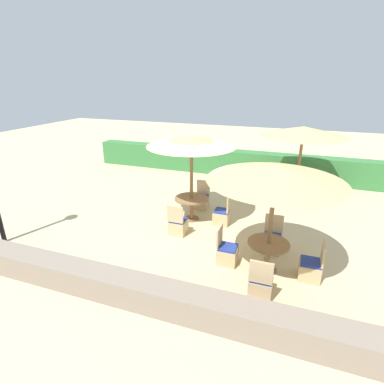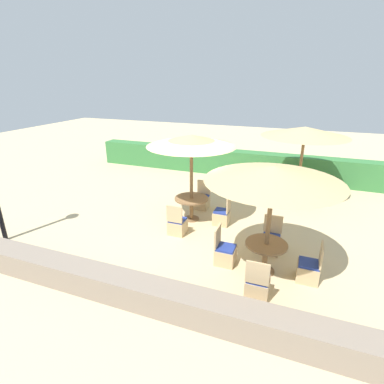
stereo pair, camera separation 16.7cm
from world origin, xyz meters
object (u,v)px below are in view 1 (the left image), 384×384
(patio_chair_front_right_north, at_px, (272,241))
(patio_chair_front_right_east, at_px, (311,268))
(patio_chair_front_right_west, at_px, (227,253))
(parasol_back_right, at_px, (303,131))
(patio_chair_center_north, at_px, (202,201))
(parasol_front_right, at_px, (276,174))
(round_table_back_right, at_px, (296,185))
(patio_chair_back_right_east, at_px, (323,196))
(parasol_center, at_px, (191,141))
(patio_chair_back_right_north, at_px, (297,185))
(round_table_center, at_px, (191,203))
(round_table_front_right, at_px, (268,250))
(patio_chair_center_south, at_px, (178,225))
(patio_chair_back_right_west, at_px, (267,190))
(patio_chair_front_right_south, at_px, (261,285))
(patio_chair_center_east, at_px, (222,216))

(patio_chair_front_right_north, xyz_separation_m, patio_chair_front_right_east, (0.92, -0.90, 0.00))
(patio_chair_front_right_north, relative_size, patio_chair_front_right_west, 1.00)
(parasol_back_right, bearing_deg, patio_chair_center_north, -148.11)
(parasol_front_right, bearing_deg, round_table_back_right, 84.12)
(patio_chair_back_right_east, relative_size, parasol_front_right, 0.33)
(parasol_center, bearing_deg, patio_chair_back_right_east, 35.55)
(patio_chair_back_right_north, xyz_separation_m, parasol_front_right, (-0.55, -5.66, 2.09))
(patio_chair_front_right_east, relative_size, round_table_center, 0.90)
(parasol_front_right, relative_size, patio_chair_front_right_east, 3.08)
(patio_chair_front_right_east, bearing_deg, round_table_front_right, 90.80)
(parasol_front_right, height_order, patio_chair_center_south, parasol_front_right)
(patio_chair_back_right_north, xyz_separation_m, patio_chair_center_south, (-3.12, -4.73, 0.00))
(patio_chair_back_right_north, xyz_separation_m, patio_chair_back_right_west, (-1.05, -0.95, 0.00))
(patio_chair_front_right_south, bearing_deg, parasol_center, 131.28)
(patio_chair_back_right_north, height_order, patio_chair_center_north, same)
(patio_chair_front_right_south, bearing_deg, patio_chair_back_right_east, 75.85)
(round_table_center, relative_size, patio_chair_center_north, 1.12)
(patio_chair_center_south, bearing_deg, patio_chair_back_right_north, 56.57)
(patio_chair_back_right_east, bearing_deg, parasol_front_right, 163.50)
(patio_chair_front_right_south, distance_m, patio_chair_front_right_west, 1.29)
(round_table_front_right, bearing_deg, patio_chair_center_north, 130.84)
(parasol_back_right, xyz_separation_m, patio_chair_back_right_north, (0.06, 0.91, -2.22))
(parasol_front_right, bearing_deg, patio_chair_front_right_north, 88.41)
(patio_chair_front_right_south, height_order, patio_chair_center_east, same)
(patio_chair_front_right_north, xyz_separation_m, patio_chair_center_south, (-2.60, 0.02, 0.00))
(patio_chair_front_right_south, height_order, round_table_center, patio_chair_front_right_south)
(round_table_back_right, distance_m, patio_chair_front_right_east, 4.77)
(round_table_back_right, bearing_deg, patio_chair_back_right_west, -177.58)
(patio_chair_front_right_north, xyz_separation_m, patio_chair_center_east, (-1.57, 1.06, 0.00))
(patio_chair_front_right_north, relative_size, patio_chair_center_east, 1.00)
(round_table_back_right, relative_size, patio_chair_front_right_north, 1.06)
(parasol_back_right, relative_size, parasol_center, 1.09)
(patio_chair_back_right_west, distance_m, patio_chair_center_north, 2.70)
(patio_chair_front_right_east, bearing_deg, patio_chair_front_right_south, 133.72)
(parasol_front_right, bearing_deg, round_table_center, 142.42)
(parasol_front_right, bearing_deg, patio_chair_back_right_north, 84.50)
(patio_chair_front_right_east, bearing_deg, patio_chair_front_right_west, 90.38)
(patio_chair_back_right_west, height_order, patio_chair_center_north, same)
(patio_chair_back_right_east, relative_size, patio_chair_center_east, 1.00)
(patio_chair_front_right_north, relative_size, parasol_center, 0.35)
(round_table_front_right, xyz_separation_m, round_table_center, (-2.53, 1.95, 0.01))
(patio_chair_front_right_west, bearing_deg, patio_chair_front_right_south, 45.11)
(patio_chair_front_right_east, bearing_deg, parasol_front_right, 90.80)
(round_table_front_right, distance_m, patio_chair_center_east, 2.52)
(round_table_front_right, xyz_separation_m, patio_chair_center_east, (-1.54, 1.97, -0.29))
(patio_chair_center_east, height_order, patio_chair_center_north, same)
(patio_chair_back_right_east, distance_m, patio_chair_center_north, 4.33)
(parasol_back_right, distance_m, patio_chair_center_north, 4.16)
(patio_chair_back_right_east, height_order, parasol_center, parasol_center)
(patio_chair_back_right_north, height_order, parasol_center, parasol_center)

